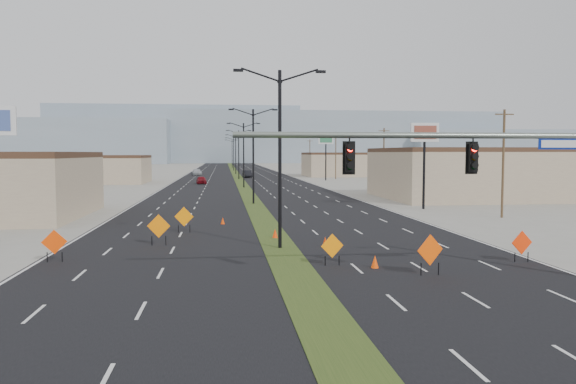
{
  "coord_description": "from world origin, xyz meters",
  "views": [
    {
      "loc": [
        -3.16,
        -19.33,
        5.42
      ],
      "look_at": [
        0.48,
        12.15,
        3.2
      ],
      "focal_mm": 35.0,
      "sensor_mm": 36.0,
      "label": 1
    }
  ],
  "objects": [
    {
      "name": "streetlight_3",
      "position": [
        0.0,
        96.0,
        5.42
      ],
      "size": [
        5.15,
        0.24,
        10.02
      ],
      "color": "black",
      "rests_on": "ground"
    },
    {
      "name": "building_sw_far",
      "position": [
        -32.0,
        85.0,
        2.25
      ],
      "size": [
        30.0,
        14.0,
        4.5
      ],
      "primitive_type": "cube",
      "color": "tan",
      "rests_on": "ground"
    },
    {
      "name": "construction_sign_3",
      "position": [
        2.0,
        6.85,
        0.91
      ],
      "size": [
        1.14,
        0.32,
        1.55
      ],
      "rotation": [
        0.0,
        0.0,
        0.25
      ],
      "color": "orange",
      "rests_on": "ground"
    },
    {
      "name": "mesa_backdrop",
      "position": [
        -30.0,
        320.0,
        16.0
      ],
      "size": [
        140.0,
        50.0,
        32.0
      ],
      "primitive_type": "cube",
      "color": "#8192A0",
      "rests_on": "ground"
    },
    {
      "name": "streetlight_4",
      "position": [
        0.0,
        124.0,
        5.42
      ],
      "size": [
        5.15,
        0.24,
        10.02
      ],
      "color": "black",
      "rests_on": "ground"
    },
    {
      "name": "cone_3",
      "position": [
        -3.23,
        23.23,
        0.27
      ],
      "size": [
        0.42,
        0.42,
        0.53
      ],
      "primitive_type": "cone",
      "rotation": [
        0.0,
        0.0,
        -0.42
      ],
      "color": "#EE3E05",
      "rests_on": "ground"
    },
    {
      "name": "mesa_east",
      "position": [
        180.0,
        290.0,
        9.0
      ],
      "size": [
        160.0,
        50.0,
        18.0
      ],
      "primitive_type": "cube",
      "color": "#8192A0",
      "rests_on": "ground"
    },
    {
      "name": "pole_sign_east_near",
      "position": [
        16.03,
        32.71,
        6.68
      ],
      "size": [
        2.72,
        0.54,
        8.28
      ],
      "rotation": [
        0.0,
        0.0,
        -0.06
      ],
      "color": "black",
      "rests_on": "ground"
    },
    {
      "name": "median_strip",
      "position": [
        0.0,
        100.0,
        0.0
      ],
      "size": [
        2.0,
        400.0,
        0.04
      ],
      "primitive_type": "cube",
      "color": "#2A4217",
      "rests_on": "ground"
    },
    {
      "name": "car_left",
      "position": [
        -6.98,
        79.36,
        0.67
      ],
      "size": [
        2.03,
        4.08,
        1.34
      ],
      "primitive_type": "imported",
      "rotation": [
        0.0,
        0.0,
        0.12
      ],
      "color": "maroon",
      "rests_on": "ground"
    },
    {
      "name": "car_mid",
      "position": [
        2.0,
        103.4,
        0.78
      ],
      "size": [
        2.12,
        4.91,
        1.57
      ],
      "primitive_type": "imported",
      "rotation": [
        0.0,
        0.0,
        0.1
      ],
      "color": "black",
      "rests_on": "ground"
    },
    {
      "name": "mesa_center",
      "position": [
        40.0,
        300.0,
        14.0
      ],
      "size": [
        220.0,
        50.0,
        28.0
      ],
      "primitive_type": "cube",
      "color": "#8192A0",
      "rests_on": "ground"
    },
    {
      "name": "construction_sign_0",
      "position": [
        -11.5,
        9.29,
        0.96
      ],
      "size": [
        1.21,
        0.26,
        1.63
      ],
      "rotation": [
        0.0,
        0.0,
        0.18
      ],
      "color": "#E83C04",
      "rests_on": "ground"
    },
    {
      "name": "construction_sign_2",
      "position": [
        -5.83,
        19.0,
        1.04
      ],
      "size": [
        1.3,
        0.33,
        1.76
      ],
      "rotation": [
        0.0,
        0.0,
        -0.22
      ],
      "color": "orange",
      "rests_on": "ground"
    },
    {
      "name": "utility_pole_2",
      "position": [
        20.0,
        95.0,
        4.67
      ],
      "size": [
        1.6,
        0.2,
        9.0
      ],
      "color": "#4C3823",
      "rests_on": "ground"
    },
    {
      "name": "ground",
      "position": [
        0.0,
        0.0,
        0.0
      ],
      "size": [
        600.0,
        600.0,
        0.0
      ],
      "primitive_type": "plane",
      "color": "gray",
      "rests_on": "ground"
    },
    {
      "name": "building_se_far",
      "position": [
        38.0,
        110.0,
        2.5
      ],
      "size": [
        44.0,
        16.0,
        5.0
      ],
      "primitive_type": "cube",
      "color": "tan",
      "rests_on": "ground"
    },
    {
      "name": "utility_pole_3",
      "position": [
        20.0,
        130.0,
        4.67
      ],
      "size": [
        1.6,
        0.2,
        9.0
      ],
      "color": "#4C3823",
      "rests_on": "ground"
    },
    {
      "name": "streetlight_1",
      "position": [
        0.0,
        40.0,
        5.42
      ],
      "size": [
        5.15,
        0.24,
        10.02
      ],
      "color": "black",
      "rests_on": "ground"
    },
    {
      "name": "construction_sign_1",
      "position": [
        -6.94,
        13.86,
        1.09
      ],
      "size": [
        1.36,
        0.29,
        1.83
      ],
      "rotation": [
        0.0,
        0.0,
        -0.18
      ],
      "color": "orange",
      "rests_on": "ground"
    },
    {
      "name": "pole_sign_east_far",
      "position": [
        16.85,
        89.2,
        7.41
      ],
      "size": [
        2.99,
        0.6,
        9.12
      ],
      "rotation": [
        0.0,
        0.0,
        -0.08
      ],
      "color": "black",
      "rests_on": "ground"
    },
    {
      "name": "construction_sign_4",
      "position": [
        5.87,
        4.25,
        1.09
      ],
      "size": [
        1.32,
        0.48,
        1.84
      ],
      "rotation": [
        0.0,
        0.0,
        0.32
      ],
      "color": "#FF4F05",
      "rests_on": "ground"
    },
    {
      "name": "building_se_near",
      "position": [
        34.0,
        45.0,
        2.75
      ],
      "size": [
        36.0,
        18.0,
        5.5
      ],
      "primitive_type": "cube",
      "color": "tan",
      "rests_on": "ground"
    },
    {
      "name": "streetlight_2",
      "position": [
        0.0,
        68.0,
        5.42
      ],
      "size": [
        5.15,
        0.24,
        10.02
      ],
      "color": "black",
      "rests_on": "ground"
    },
    {
      "name": "road_surface",
      "position": [
        0.0,
        100.0,
        0.0
      ],
      "size": [
        25.0,
        400.0,
        0.02
      ],
      "primitive_type": "cube",
      "color": "black",
      "rests_on": "ground"
    },
    {
      "name": "utility_pole_1",
      "position": [
        20.0,
        60.0,
        4.67
      ],
      "size": [
        1.6,
        0.2,
        9.0
      ],
      "color": "#4C3823",
      "rests_on": "ground"
    },
    {
      "name": "streetlight_0",
      "position": [
        0.0,
        12.0,
        5.42
      ],
      "size": [
        5.15,
        0.24,
        10.02
      ],
      "color": "black",
      "rests_on": "ground"
    },
    {
      "name": "utility_pole_0",
      "position": [
        20.0,
        25.0,
        4.67
      ],
      "size": [
        1.6,
        0.2,
        9.0
      ],
      "color": "#4C3823",
      "rests_on": "ground"
    },
    {
      "name": "car_far",
      "position": [
        -9.45,
        116.68,
        0.76
      ],
      "size": [
        2.62,
        5.43,
        1.52
      ],
      "primitive_type": "imported",
      "rotation": [
        0.0,
        0.0,
        0.09
      ],
      "color": "#ABB0B5",
      "rests_on": "ground"
    },
    {
      "name": "cone_1",
      "position": [
        3.88,
        6.06,
        0.31
      ],
      "size": [
        0.48,
        0.48,
        0.62
      ],
      "primitive_type": "cone",
      "rotation": [
        0.0,
        0.0,
        0.37
      ],
      "color": "#FF4605",
      "rests_on": "ground"
    },
    {
      "name": "cone_2",
      "position": [
        2.63,
        12.15,
        0.31
      ],
      "size": [
        0.39,
        0.39,
        0.61
      ],
      "primitive_type": "cone",
      "rotation": [
        0.0,
        0.0,
        0.08
      ],
      "color": "red",
      "rests_on": "ground"
    },
    {
      "name": "cone_0",
      "position": [
        0.07,
        15.74,
        0.31
      ],
      "size": [
        0.48,
        0.48,
        0.62
      ],
      "primitive_type": "cone",
      "rotation": [
        0.0,
        0.0,
        0.36
      ],
      "color": "#F43705",
      "rests_on": "ground"
    },
    {
      "name": "streetlight_5",
      "position": [
        0.0,
        152.0,
        5.42
      ],
      "size": [
        5.15,
        0.24,
        10.02
      ],
      "color": "black",
      "rests_on": "ground"
    },
    {
      "name": "construction_sign_5",
      "position": [
        11.5,
        6.65,
        0.92
      ],
      "size": [
        1.17,
        0.24,
        1.57
      ],
      "rotation": [
        0.0,
        0.0,
        0.17
      ],
      "color": "red",
      "rests_on": "ground"
    },
    {
      "name": "streetlight_6",
      "position": [
        0.0,
        180.0,
        5.42
      ],
      "size": [
        5.15,
        0.24,
        10.02
      ],
      "color": "black",
      "rests_on": "ground"
    },
    {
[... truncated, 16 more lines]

